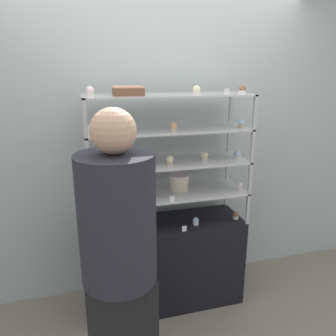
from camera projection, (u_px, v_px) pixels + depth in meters
name	position (u px, v px, depth m)	size (l,w,h in m)	color
ground_plane	(168.00, 300.00, 2.85)	(20.00, 20.00, 0.00)	gray
back_wall	(157.00, 145.00, 2.81)	(8.00, 0.05, 2.60)	#A8B2AD
display_base	(168.00, 262.00, 2.74)	(1.22, 0.42, 0.74)	black
display_riser_lower	(168.00, 195.00, 2.57)	(1.22, 0.42, 0.25)	#B7B7BC
display_riser_middle	(168.00, 164.00, 2.50)	(1.22, 0.42, 0.25)	#B7B7BC
display_riser_upper	(168.00, 131.00, 2.43)	(1.22, 0.42, 0.25)	#B7B7BC
display_riser_top	(168.00, 97.00, 2.35)	(1.22, 0.42, 0.25)	#B7B7BC
layer_cake_centerpiece	(179.00, 182.00, 2.61)	(0.16, 0.16, 0.13)	beige
sheet_cake_frosted	(128.00, 91.00, 2.23)	(0.20, 0.17, 0.06)	brown
cupcake_0	(100.00, 230.00, 2.44)	(0.05, 0.05, 0.06)	beige
cupcake_1	(148.00, 227.00, 2.48)	(0.05, 0.05, 0.06)	white
cupcake_2	(196.00, 221.00, 2.58)	(0.05, 0.05, 0.06)	white
cupcake_3	(236.00, 215.00, 2.68)	(0.05, 0.05, 0.06)	white
price_tag_0	(184.00, 229.00, 2.47)	(0.04, 0.00, 0.04)	white
cupcake_4	(97.00, 198.00, 2.37)	(0.05, 0.05, 0.06)	beige
cupcake_5	(145.00, 194.00, 2.46)	(0.05, 0.05, 0.06)	#CCB28C
cupcake_6	(239.00, 186.00, 2.62)	(0.05, 0.05, 0.06)	beige
price_tag_1	(172.00, 199.00, 2.38)	(0.04, 0.00, 0.04)	white
cupcake_7	(95.00, 165.00, 2.28)	(0.06, 0.06, 0.07)	beige
cupcake_8	(133.00, 164.00, 2.30)	(0.06, 0.06, 0.07)	#CCB28C
cupcake_9	(170.00, 160.00, 2.41)	(0.06, 0.06, 0.07)	#CCB28C
cupcake_10	(205.00, 156.00, 2.52)	(0.06, 0.06, 0.07)	beige
cupcake_11	(238.00, 155.00, 2.57)	(0.06, 0.06, 0.07)	beige
price_tag_2	(143.00, 168.00, 2.25)	(0.04, 0.00, 0.04)	white
cupcake_12	(91.00, 129.00, 2.22)	(0.05, 0.05, 0.06)	beige
cupcake_13	(173.00, 127.00, 2.32)	(0.05, 0.05, 0.06)	#CCB28C
cupcake_14	(241.00, 123.00, 2.50)	(0.05, 0.05, 0.06)	#CCB28C
price_tag_3	(120.00, 133.00, 2.14)	(0.04, 0.00, 0.04)	white
cupcake_15	(90.00, 91.00, 2.17)	(0.05, 0.05, 0.06)	beige
cupcake_16	(197.00, 90.00, 2.29)	(0.05, 0.05, 0.06)	beige
cupcake_17	(242.00, 89.00, 2.40)	(0.05, 0.05, 0.06)	white
price_tag_4	(227.00, 92.00, 2.26)	(0.04, 0.00, 0.04)	white
customer_figure	(119.00, 258.00, 1.78)	(0.41, 0.41, 1.75)	black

